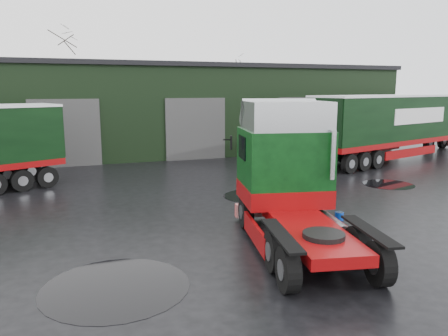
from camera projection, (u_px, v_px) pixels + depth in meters
The scene contains 10 objects.
ground at pixel (255, 222), 15.20m from camera, with size 100.00×100.00×0.00m, color black.
warehouse at pixel (174, 108), 33.79m from camera, with size 32.40×12.40×6.30m.
hero_tractor at pixel (303, 179), 12.08m from camera, with size 2.90×6.84×4.25m, color black, non-canonical shape.
lorry_right at pixel (389, 128), 27.62m from camera, with size 2.80×16.19×4.25m, color silver, non-canonical shape.
wash_bucket at pixel (339, 216), 15.42m from camera, with size 0.30×0.30×0.28m, color #0731A6.
tree_back_a at pixel (62, 87), 40.05m from camera, with size 4.40×4.40×9.50m, color black, non-canonical shape.
tree_back_b at pixel (226, 97), 45.63m from camera, with size 4.40×4.40×7.50m, color black, non-canonical shape.
puddle_0 at pixel (116, 287), 10.20m from camera, with size 3.47×3.47×0.01m, color black.
puddle_1 at pixel (253, 196), 18.89m from camera, with size 2.55×2.55×0.01m, color black.
puddle_4 at pixel (388, 184), 21.19m from camera, with size 2.44×2.44×0.01m, color black.
Camera 1 is at (-6.03, -13.36, 4.56)m, focal length 35.00 mm.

